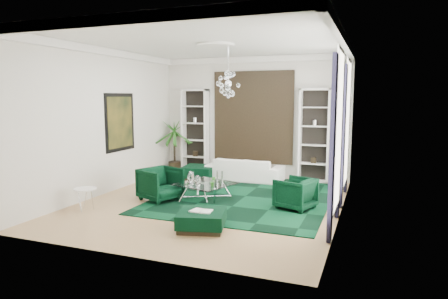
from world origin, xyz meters
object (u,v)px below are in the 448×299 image
at_px(armchair_left, 160,184).
at_px(ottoman_side, 199,173).
at_px(coffee_table, 206,191).
at_px(armchair_right, 295,193).
at_px(sofa, 245,169).
at_px(ottoman_front, 202,220).
at_px(palm, 174,139).
at_px(side_table, 86,199).

distance_m(armchair_left, ottoman_side, 2.64).
bearing_deg(armchair_left, coffee_table, -45.18).
height_order(armchair_left, armchair_right, armchair_left).
bearing_deg(sofa, armchair_left, 68.78).
relative_size(armchair_left, ottoman_front, 1.01).
distance_m(sofa, armchair_left, 3.25).
bearing_deg(ottoman_side, palm, 149.15).
bearing_deg(palm, coffee_table, -50.67).
relative_size(sofa, ottoman_side, 2.48).
bearing_deg(side_table, sofa, 61.49).
bearing_deg(armchair_left, armchair_right, -61.30).
distance_m(sofa, coffee_table, 2.58).
bearing_deg(palm, side_table, -87.23).
bearing_deg(ottoman_front, ottoman_side, 114.97).
height_order(side_table, palm, palm).
height_order(armchair_left, coffee_table, armchair_left).
relative_size(side_table, palm, 0.22).
xyz_separation_m(ottoman_side, side_table, (-1.00, -4.00, 0.04)).
bearing_deg(sofa, side_table, 62.49).
relative_size(armchair_right, coffee_table, 0.65).
xyz_separation_m(armchair_right, ottoman_side, (-3.42, 2.23, -0.15)).
bearing_deg(ottoman_front, sofa, 97.53).
bearing_deg(ottoman_front, armchair_left, 138.28).
height_order(coffee_table, palm, palm).
relative_size(sofa, ottoman_front, 2.63).
bearing_deg(coffee_table, armchair_right, -0.87).
bearing_deg(armchair_right, palm, -103.05).
bearing_deg(armchair_right, armchair_left, -63.51).
height_order(armchair_right, palm, palm).
height_order(sofa, armchair_left, armchair_left).
height_order(coffee_table, side_table, side_table).
xyz_separation_m(sofa, side_table, (-2.38, -4.38, -0.09)).
relative_size(armchair_right, ottoman_side, 0.85).
distance_m(ottoman_side, ottoman_front, 4.72).
height_order(coffee_table, ottoman_front, coffee_table).
xyz_separation_m(armchair_left, ottoman_side, (-0.15, 2.63, -0.20)).
bearing_deg(armchair_right, side_table, -48.71).
height_order(sofa, palm, palm).
xyz_separation_m(coffee_table, ottoman_front, (0.82, -2.08, -0.03)).
bearing_deg(palm, sofa, -7.81).
height_order(ottoman_side, ottoman_front, ottoman_side).
bearing_deg(armchair_left, ottoman_side, 24.88).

